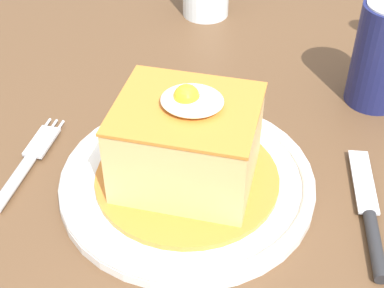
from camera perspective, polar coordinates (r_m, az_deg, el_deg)
The scene contains 6 objects.
dining_table at distance 0.73m, azimuth 0.53°, elevation -5.13°, with size 1.21×0.86×0.77m.
main_plate at distance 0.56m, azimuth -0.49°, elevation -3.71°, with size 0.25×0.25×0.02m.
sandwich_meal at distance 0.53m, azimuth -0.50°, elevation -0.26°, with size 0.18×0.18×0.11m.
fork at distance 0.60m, azimuth -16.57°, elevation -2.36°, with size 0.02×0.14×0.01m.
knife at distance 0.55m, azimuth 17.58°, elevation -7.80°, with size 0.04×0.17×0.01m.
soda_can at distance 0.68m, azimuth 18.60°, elevation 8.47°, with size 0.07×0.07×0.12m.
Camera 1 is at (0.12, -0.50, 1.17)m, focal length 53.07 mm.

